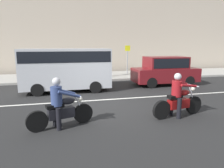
{
  "coord_description": "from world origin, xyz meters",
  "views": [
    {
      "loc": [
        -1.76,
        -8.14,
        2.49
      ],
      "look_at": [
        0.21,
        -0.05,
        0.92
      ],
      "focal_mm": 32.72,
      "sensor_mm": 36.0,
      "label": 1
    }
  ],
  "objects_px": {
    "motorcycle_with_rider_crimson": "(178,99)",
    "parked_hatchback_maroon": "(165,70)",
    "parked_van_silver": "(66,67)",
    "motorcycle_with_rider_denim_blue": "(60,107)",
    "pedestrian_bystander": "(109,63)",
    "street_sign_post": "(127,57)"
  },
  "relations": [
    {
      "from": "parked_hatchback_maroon",
      "to": "street_sign_post",
      "type": "bearing_deg",
      "value": 103.07
    },
    {
      "from": "motorcycle_with_rider_denim_blue",
      "to": "parked_van_silver",
      "type": "bearing_deg",
      "value": 86.62
    },
    {
      "from": "motorcycle_with_rider_denim_blue",
      "to": "street_sign_post",
      "type": "xyz_separation_m",
      "value": [
        5.41,
        10.14,
        0.95
      ]
    },
    {
      "from": "motorcycle_with_rider_crimson",
      "to": "parked_van_silver",
      "type": "height_order",
      "value": "parked_van_silver"
    },
    {
      "from": "street_sign_post",
      "to": "pedestrian_bystander",
      "type": "xyz_separation_m",
      "value": [
        -1.78,
        -1.05,
        -0.41
      ]
    },
    {
      "from": "motorcycle_with_rider_denim_blue",
      "to": "pedestrian_bystander",
      "type": "bearing_deg",
      "value": 68.24
    },
    {
      "from": "parked_van_silver",
      "to": "pedestrian_bystander",
      "type": "relative_size",
      "value": 2.64
    },
    {
      "from": "motorcycle_with_rider_crimson",
      "to": "street_sign_post",
      "type": "distance_m",
      "value": 10.25
    },
    {
      "from": "motorcycle_with_rider_denim_blue",
      "to": "parked_hatchback_maroon",
      "type": "distance_m",
      "value": 8.54
    },
    {
      "from": "parked_hatchback_maroon",
      "to": "parked_van_silver",
      "type": "bearing_deg",
      "value": -176.65
    },
    {
      "from": "motorcycle_with_rider_crimson",
      "to": "parked_hatchback_maroon",
      "type": "bearing_deg",
      "value": 66.39
    },
    {
      "from": "parked_van_silver",
      "to": "street_sign_post",
      "type": "relative_size",
      "value": 1.97
    },
    {
      "from": "motorcycle_with_rider_crimson",
      "to": "pedestrian_bystander",
      "type": "distance_m",
      "value": 9.08
    },
    {
      "from": "motorcycle_with_rider_denim_blue",
      "to": "parked_hatchback_maroon",
      "type": "relative_size",
      "value": 0.5
    },
    {
      "from": "parked_van_silver",
      "to": "parked_hatchback_maroon",
      "type": "height_order",
      "value": "parked_van_silver"
    },
    {
      "from": "parked_van_silver",
      "to": "pedestrian_bystander",
      "type": "distance_m",
      "value": 5.11
    },
    {
      "from": "motorcycle_with_rider_crimson",
      "to": "parked_hatchback_maroon",
      "type": "relative_size",
      "value": 0.51
    },
    {
      "from": "street_sign_post",
      "to": "parked_van_silver",
      "type": "bearing_deg",
      "value": -135.99
    },
    {
      "from": "parked_van_silver",
      "to": "motorcycle_with_rider_crimson",
      "type": "bearing_deg",
      "value": -54.22
    },
    {
      "from": "motorcycle_with_rider_crimson",
      "to": "pedestrian_bystander",
      "type": "bearing_deg",
      "value": 92.63
    },
    {
      "from": "motorcycle_with_rider_crimson",
      "to": "street_sign_post",
      "type": "xyz_separation_m",
      "value": [
        1.36,
        10.11,
        0.95
      ]
    },
    {
      "from": "parked_van_silver",
      "to": "motorcycle_with_rider_denim_blue",
      "type": "bearing_deg",
      "value": -93.38
    }
  ]
}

